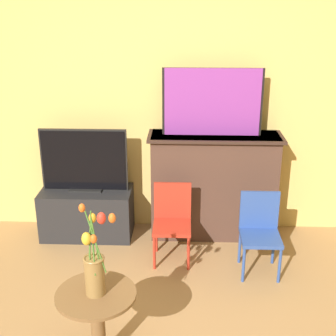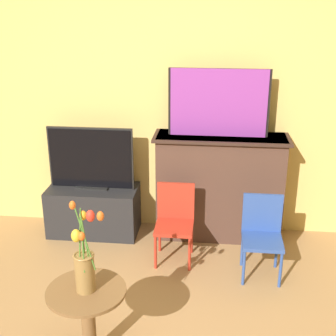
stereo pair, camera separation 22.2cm
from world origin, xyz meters
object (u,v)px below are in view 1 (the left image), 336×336
Objects in this scene: chair_red at (172,218)px; chair_blue at (260,229)px; tv_monitor at (84,161)px; painting at (212,102)px; vase_tulips at (94,266)px.

chair_red and chair_blue have the same top height.
tv_monitor is at bearing 154.92° from chair_red.
painting is 1.13m from chair_blue.
vase_tulips is (0.39, -1.61, -0.04)m from tv_monitor.
painting reaches higher than chair_blue.
chair_blue is (1.50, -0.53, -0.36)m from tv_monitor.
painting is at bearing 66.29° from vase_tulips.
vase_tulips is at bearing -76.38° from tv_monitor.
chair_red is (-0.33, -0.43, -0.89)m from painting.
tv_monitor is 1.19× the size of chair_red.
painting reaches higher than chair_red.
painting is 1.31× the size of chair_red.
vase_tulips is at bearing -113.71° from painting.
vase_tulips is (-1.11, -1.08, 0.32)m from chair_blue.
vase_tulips is (-0.73, -1.67, -0.57)m from painting.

